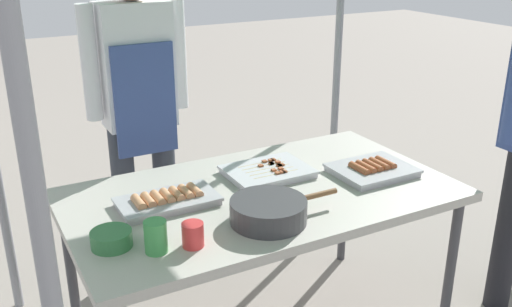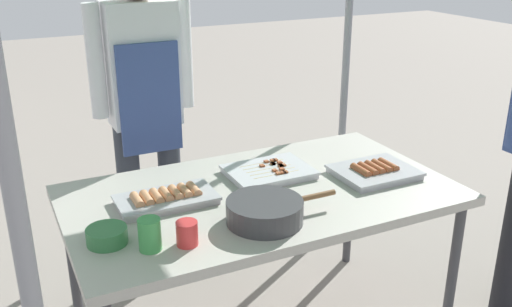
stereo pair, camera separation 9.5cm
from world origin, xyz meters
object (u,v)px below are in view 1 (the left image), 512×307
object	(u,v)px
stall_table	(262,202)
tray_meat_skewers	(268,171)
drink_cup_by_wok	(156,237)
cooking_wok	(269,210)
vendor_woman	(138,95)
tray_pork_links	(372,169)
drink_cup_near_edge	(193,235)
condiment_bowl	(111,239)
tray_grilled_sausages	(168,200)

from	to	relation	value
stall_table	tray_meat_skewers	world-z (taller)	tray_meat_skewers
drink_cup_by_wok	cooking_wok	bearing A→B (deg)	0.93
stall_table	tray_meat_skewers	size ratio (longest dim) A/B	4.37
cooking_wok	vendor_woman	world-z (taller)	vendor_woman
tray_pork_links	drink_cup_near_edge	bearing A→B (deg)	-167.66
tray_meat_skewers	drink_cup_near_edge	size ratio (longest dim) A/B	4.22
condiment_bowl	drink_cup_near_edge	xyz separation A→B (m)	(0.25, -0.13, 0.01)
tray_grilled_sausages	tray_pork_links	size ratio (longest dim) A/B	1.13
condiment_bowl	vendor_woman	size ratio (longest dim) A/B	0.08
condiment_bowl	drink_cup_near_edge	world-z (taller)	drink_cup_near_edge
tray_grilled_sausages	cooking_wok	world-z (taller)	cooking_wok
tray_grilled_sausages	tray_meat_skewers	world-z (taller)	tray_grilled_sausages
stall_table	drink_cup_by_wok	distance (m)	0.61
tray_grilled_sausages	drink_cup_by_wok	distance (m)	0.35
stall_table	cooking_wok	distance (m)	0.29
cooking_wok	drink_cup_by_wok	world-z (taller)	drink_cup_by_wok
stall_table	drink_cup_near_edge	bearing A→B (deg)	-146.48
condiment_bowl	vendor_woman	bearing A→B (deg)	66.44
tray_meat_skewers	drink_cup_near_edge	world-z (taller)	drink_cup_near_edge
drink_cup_by_wok	drink_cup_near_edge	bearing A→B (deg)	-11.11
tray_pork_links	tray_grilled_sausages	bearing A→B (deg)	171.66
tray_grilled_sausages	tray_pork_links	xyz separation A→B (m)	(0.91, -0.13, -0.00)
tray_pork_links	drink_cup_by_wok	xyz separation A→B (m)	(-1.07, -0.18, 0.04)
tray_meat_skewers	vendor_woman	xyz separation A→B (m)	(-0.36, 0.66, 0.24)
cooking_wok	tray_pork_links	bearing A→B (deg)	15.59
condiment_bowl	vendor_woman	distance (m)	1.05
tray_meat_skewers	stall_table	bearing A→B (deg)	-128.36
tray_meat_skewers	condiment_bowl	world-z (taller)	condiment_bowl
condiment_bowl	tray_pork_links	bearing A→B (deg)	3.68
tray_pork_links	cooking_wok	xyz separation A→B (m)	(-0.63, -0.18, 0.03)
tray_meat_skewers	condiment_bowl	xyz separation A→B (m)	(-0.78, -0.28, 0.01)
tray_meat_skewers	drink_cup_by_wok	size ratio (longest dim) A/B	3.22
drink_cup_near_edge	vendor_woman	distance (m)	1.11
tray_pork_links	condiment_bowl	xyz separation A→B (m)	(-1.19, -0.08, 0.01)
cooking_wok	drink_cup_by_wok	xyz separation A→B (m)	(-0.44, -0.01, 0.01)
stall_table	drink_cup_near_edge	distance (m)	0.52
tray_meat_skewers	vendor_woman	size ratio (longest dim) A/B	0.22
tray_meat_skewers	drink_cup_near_edge	distance (m)	0.67
tray_grilled_sausages	cooking_wok	distance (m)	0.42
tray_meat_skewers	tray_grilled_sausages	bearing A→B (deg)	-171.54
cooking_wok	drink_cup_near_edge	xyz separation A→B (m)	(-0.32, -0.03, -0.00)
stall_table	vendor_woman	size ratio (longest dim) A/B	0.95
tray_pork_links	vendor_woman	size ratio (longest dim) A/B	0.20
drink_cup_by_wok	vendor_woman	size ratio (longest dim) A/B	0.07
stall_table	vendor_woman	bearing A→B (deg)	108.05
drink_cup_near_edge	cooking_wok	bearing A→B (deg)	5.65
tray_meat_skewers	vendor_woman	world-z (taller)	vendor_woman
tray_grilled_sausages	condiment_bowl	world-z (taller)	condiment_bowl
condiment_bowl	drink_cup_by_wok	bearing A→B (deg)	-40.82
vendor_woman	tray_meat_skewers	bearing A→B (deg)	118.90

